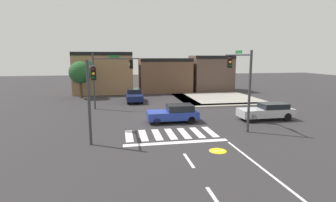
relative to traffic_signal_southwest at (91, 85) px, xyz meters
The scene contains 13 objects.
ground_plane 7.65m from the traffic_signal_southwest, 37.72° to the left, with size 120.00×120.00×0.00m, color #302D30.
crosswalk_near 6.45m from the traffic_signal_southwest, ahead, with size 6.39×2.75×0.01m.
lane_markings 10.41m from the traffic_signal_southwest, 48.27° to the right, with size 6.80×18.75×0.01m.
bike_detector_marking 9.26m from the traffic_signal_southwest, 30.12° to the right, with size 1.03×1.03×0.01m.
curb_corner_northeast 19.69m from the traffic_signal_southwest, 44.41° to the left, with size 10.00×10.60×0.15m.
storefront_row 23.86m from the traffic_signal_southwest, 72.72° to the left, with size 24.19×5.55×6.11m.
traffic_signal_southwest is the anchor object (origin of this frame).
traffic_signal_northwest 10.10m from the traffic_signal_southwest, 84.36° to the left, with size 4.81×0.32×5.80m.
traffic_signal_southeast 10.99m from the traffic_signal_southwest, ahead, with size 0.32×4.59×5.91m.
car_silver 14.89m from the traffic_signal_southwest, ahead, with size 4.71×1.75×1.44m.
car_blue 7.57m from the traffic_signal_southwest, 25.77° to the left, with size 4.23×1.86×1.46m.
car_navy 14.82m from the traffic_signal_southwest, 75.67° to the left, with size 1.86×4.60×1.49m.
roadside_tree 18.41m from the traffic_signal_southwest, 99.86° to the left, with size 2.91×2.91×4.85m.
Camera 1 is at (-3.51, -22.44, 5.42)m, focal length 28.41 mm.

